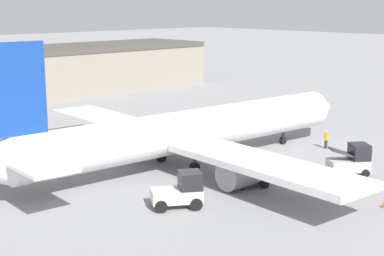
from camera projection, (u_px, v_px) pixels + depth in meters
name	position (u px, v px, depth m)	size (l,w,h in m)	color
ground_plane	(192.00, 164.00, 49.19)	(400.00, 400.00, 0.00)	gray
airplane	(182.00, 133.00, 47.97)	(38.05, 35.66, 10.78)	silver
ground_crew_worker	(326.00, 139.00, 54.32)	(0.37, 0.37, 1.67)	#1E2338
baggage_tug	(181.00, 191.00, 38.70)	(3.74, 3.41, 2.37)	beige
belt_loader_truck	(352.00, 160.00, 46.12)	(3.55, 3.33, 2.43)	#B2B2B7
pushback_tug	(253.00, 172.00, 43.33)	(3.15, 3.02, 2.23)	#2D2D33
safety_cone_near	(384.00, 204.00, 38.65)	(0.36, 0.36, 0.55)	#EF590F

